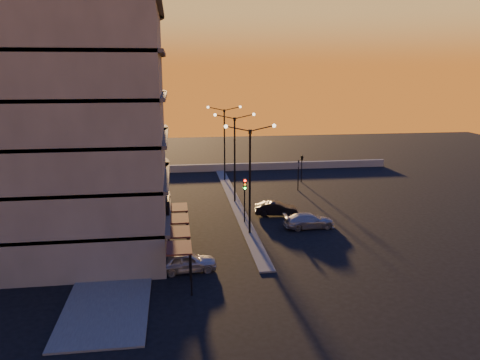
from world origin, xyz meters
name	(u,v)px	position (x,y,z in m)	size (l,w,h in m)	color
ground	(250,234)	(0.00, 0.00, 0.00)	(120.00, 120.00, 0.00)	black
sidewalk_west	(130,224)	(-10.50, 4.00, 0.06)	(5.00, 40.00, 0.12)	#4C4C4A
median	(235,202)	(0.00, 10.00, 0.06)	(1.20, 36.00, 0.12)	#4C4C4A
parapet	(234,167)	(2.00, 26.00, 0.50)	(44.00, 0.50, 1.00)	slate
building	(70,96)	(-14.00, 0.03, 11.91)	(14.35, 17.08, 25.00)	#625E56
streetlamp_near	(250,171)	(0.00, 0.00, 5.59)	(4.32, 0.32, 9.51)	black
streetlamp_mid	(235,151)	(0.00, 10.00, 5.59)	(4.32, 0.32, 9.51)	black
streetlamp_far	(224,137)	(0.00, 20.00, 5.59)	(4.32, 0.32, 9.51)	black
traffic_light_main	(245,193)	(0.00, 2.87, 2.89)	(0.28, 0.44, 4.25)	black
signal_east_a	(298,174)	(8.00, 14.00, 1.93)	(0.13, 0.16, 3.60)	black
signal_east_b	(302,158)	(9.50, 18.00, 3.10)	(0.42, 1.99, 3.60)	black
car_hatchback	(187,262)	(-5.59, -6.90, 0.72)	(1.69, 4.21, 1.44)	#A1A2A9
car_sedan	(276,209)	(3.40, 4.92, 0.68)	(1.43, 4.11, 1.35)	black
car_wagon	(309,221)	(5.57, 0.92, 0.66)	(1.86, 4.58, 1.33)	#95989C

